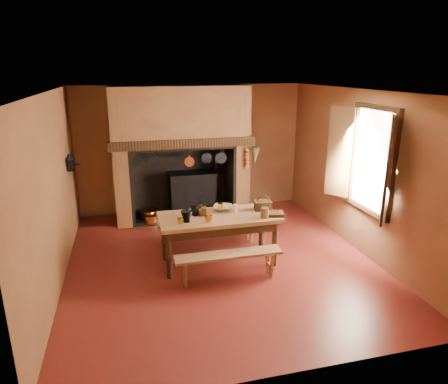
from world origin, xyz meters
name	(u,v)px	position (x,y,z in m)	size (l,w,h in m)	color
floor	(220,260)	(0.00, 0.00, 0.00)	(5.50, 5.50, 0.00)	maroon
ceiling	(220,91)	(0.00, 0.00, 2.80)	(5.50, 5.50, 0.00)	silver
back_wall	(191,149)	(0.00, 2.75, 1.40)	(5.00, 0.02, 2.80)	#97683C
wall_left	(53,192)	(-2.50, 0.00, 1.40)	(0.02, 5.50, 2.80)	#97683C
wall_right	(359,172)	(2.50, 0.00, 1.40)	(0.02, 5.50, 2.80)	#97683C
wall_front	(287,256)	(0.00, -2.75, 1.40)	(5.00, 0.02, 2.80)	#97683C
chimney_breast	(180,134)	(-0.30, 2.31, 1.81)	(2.95, 0.96, 2.80)	#97683C
iron_range	(193,192)	(-0.04, 2.45, 0.48)	(1.12, 0.55, 1.60)	black
hearth_pans	(149,216)	(-1.05, 2.22, 0.09)	(0.51, 0.62, 0.20)	#C0802C
hanging_pans	(183,160)	(-0.34, 1.81, 1.36)	(1.92, 0.29, 0.27)	black
onion_string	(247,159)	(1.00, 1.79, 1.33)	(0.12, 0.10, 0.46)	#A74F1E
herb_bunch	(255,156)	(1.18, 1.79, 1.38)	(0.20, 0.20, 0.35)	#515729
window	(366,160)	(2.35, -0.40, 1.70)	(0.39, 1.75, 1.76)	white
wall_coffee_mill	(70,161)	(-2.42, 1.55, 1.52)	(0.23, 0.16, 0.31)	black
work_table	(219,223)	(-0.04, -0.06, 0.71)	(1.94, 0.86, 0.84)	#A7804C
bench_front	(229,260)	(-0.04, -0.70, 0.35)	(1.64, 0.29, 0.46)	#A7804C
bench_back	(210,225)	(-0.04, 0.63, 0.40)	(1.88, 0.33, 0.53)	#A7804C
mortar_large	(196,209)	(-0.40, 0.04, 0.95)	(0.20, 0.20, 0.34)	black
mortar_small	(187,216)	(-0.59, -0.21, 0.94)	(0.18, 0.18, 0.31)	black
coffee_grinder	(203,211)	(-0.29, 0.01, 0.91)	(0.18, 0.15, 0.20)	#3B2512
brass_mug_a	(180,221)	(-0.69, -0.26, 0.89)	(0.08, 0.08, 0.09)	#C0802C
brass_mug_b	(220,206)	(0.06, 0.23, 0.89)	(0.09, 0.09, 0.10)	#C0802C
mixing_bowl	(223,208)	(0.09, 0.18, 0.88)	(0.32, 0.32, 0.08)	beige
stoneware_crock	(265,213)	(0.65, -0.34, 0.92)	(0.13, 0.13, 0.17)	brown
glass_jar	(235,208)	(0.26, 0.02, 0.91)	(0.08, 0.08, 0.14)	beige
wicker_basket	(263,205)	(0.75, 0.02, 0.93)	(0.30, 0.24, 0.27)	#442E14
wooden_tray	(274,214)	(0.83, -0.28, 0.87)	(0.31, 0.22, 0.05)	#3B2512
brass_cup	(209,218)	(-0.25, -0.28, 0.89)	(0.13, 0.13, 0.10)	#C0802C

